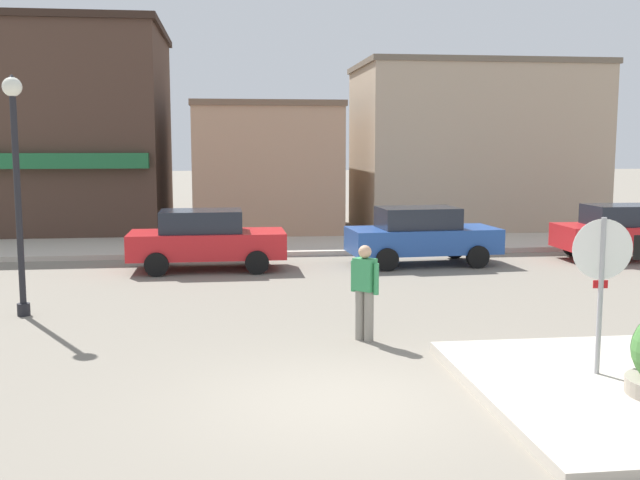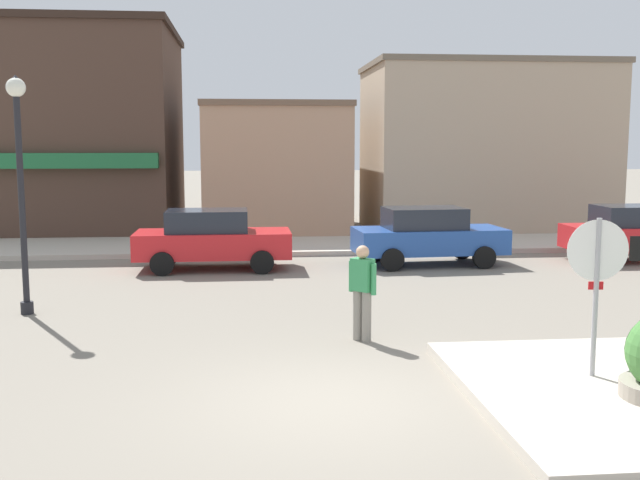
% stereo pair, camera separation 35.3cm
% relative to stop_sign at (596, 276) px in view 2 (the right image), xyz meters
% --- Properties ---
extents(ground_plane, '(160.00, 160.00, 0.00)m').
position_rel_stop_sign_xyz_m(ground_plane, '(-3.53, -0.27, -1.52)').
color(ground_plane, gray).
extents(kerb_far, '(80.00, 4.00, 0.15)m').
position_rel_stop_sign_xyz_m(kerb_far, '(-3.53, 13.98, -1.44)').
color(kerb_far, beige).
rests_on(kerb_far, ground).
extents(stop_sign, '(0.82, 0.11, 2.30)m').
position_rel_stop_sign_xyz_m(stop_sign, '(0.00, 0.00, 0.00)').
color(stop_sign, '#9E9EA3').
rests_on(stop_sign, ground).
extents(lamp_post, '(0.36, 0.36, 4.54)m').
position_rel_stop_sign_xyz_m(lamp_post, '(-8.89, 5.22, 1.44)').
color(lamp_post, black).
rests_on(lamp_post, ground).
extents(parked_car_nearest, '(4.01, 1.90, 1.56)m').
position_rel_stop_sign_xyz_m(parked_car_nearest, '(-5.55, 10.05, -0.71)').
color(parked_car_nearest, red).
rests_on(parked_car_nearest, ground).
extents(parked_car_second, '(4.10, 2.07, 1.56)m').
position_rel_stop_sign_xyz_m(parked_car_second, '(0.22, 10.20, -0.71)').
color(parked_car_second, '#234C9E').
rests_on(parked_car_second, ground).
extents(parked_car_third, '(4.01, 1.91, 1.56)m').
position_rel_stop_sign_xyz_m(parked_car_third, '(6.20, 10.26, -0.71)').
color(parked_car_third, red).
rests_on(parked_car_third, ground).
extents(pedestrian_crossing_near, '(0.45, 0.46, 1.61)m').
position_rel_stop_sign_xyz_m(pedestrian_crossing_near, '(-2.75, 2.64, -0.65)').
color(pedestrian_crossing_near, gray).
rests_on(pedestrian_crossing_near, ground).
extents(building_corner_shop, '(8.54, 7.97, 7.50)m').
position_rel_stop_sign_xyz_m(building_corner_shop, '(-11.46, 19.72, 2.24)').
color(building_corner_shop, '#473328').
rests_on(building_corner_shop, ground).
extents(building_storefront_left_near, '(5.21, 7.48, 4.70)m').
position_rel_stop_sign_xyz_m(building_storefront_left_near, '(-3.57, 19.16, 0.84)').
color(building_storefront_left_near, tan).
rests_on(building_storefront_left_near, ground).
extents(building_storefront_left_mid, '(8.77, 5.49, 6.21)m').
position_rel_stop_sign_xyz_m(building_storefront_left_mid, '(4.28, 18.22, 1.59)').
color(building_storefront_left_mid, tan).
rests_on(building_storefront_left_mid, ground).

